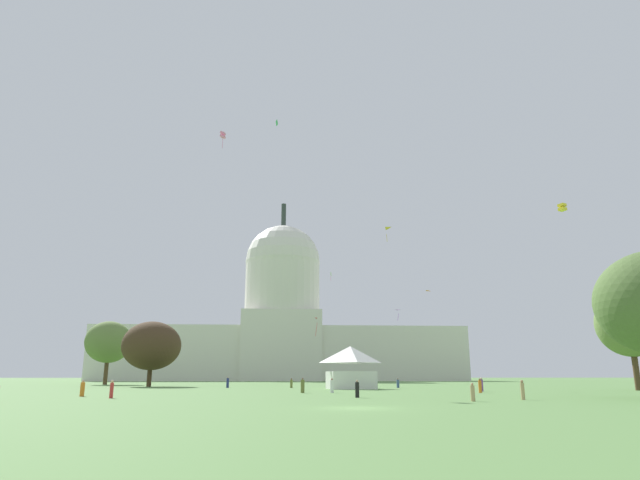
# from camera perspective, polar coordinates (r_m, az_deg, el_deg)

# --- Properties ---
(ground_plane) EXTENTS (800.00, 800.00, 0.00)m
(ground_plane) POSITION_cam_1_polar(r_m,az_deg,el_deg) (36.07, 3.80, -17.25)
(ground_plane) COLOR #567F42
(capitol_building) EXTENTS (129.33, 28.25, 65.88)m
(capitol_building) POSITION_cam_1_polar(r_m,az_deg,el_deg) (199.75, -4.05, -9.15)
(capitol_building) COLOR silver
(capitol_building) RESTS_ON ground_plane
(event_tent) EXTENTS (7.62, 7.39, 6.36)m
(event_tent) POSITION_cam_1_polar(r_m,az_deg,el_deg) (84.89, 3.24, -13.19)
(event_tent) COLOR white
(event_tent) RESTS_ON ground_plane
(tree_west_near) EXTENTS (13.12, 12.62, 13.68)m
(tree_west_near) POSITION_cam_1_polar(r_m,az_deg,el_deg) (130.49, -21.36, -9.99)
(tree_west_near) COLOR #4C3823
(tree_west_near) RESTS_ON ground_plane
(tree_east_near) EXTENTS (12.04, 11.75, 13.76)m
(tree_east_near) POSITION_cam_1_polar(r_m,az_deg,el_deg) (88.46, 29.82, -7.63)
(tree_east_near) COLOR #4C3823
(tree_east_near) RESTS_ON ground_plane
(tree_west_far) EXTENTS (13.89, 13.93, 11.72)m
(tree_west_far) POSITION_cam_1_polar(r_m,az_deg,el_deg) (106.24, -17.31, -10.58)
(tree_west_far) COLOR #42301E
(tree_west_far) RESTS_ON ground_plane
(person_black_lawn_far_right) EXTENTS (0.50, 0.50, 1.60)m
(person_black_lawn_far_right) POSITION_cam_1_polar(r_m,az_deg,el_deg) (52.48, 3.94, -15.43)
(person_black_lawn_far_right) COLOR black
(person_black_lawn_far_right) RESTS_ON ground_plane
(person_olive_near_tree_east) EXTENTS (0.50, 0.50, 1.73)m
(person_olive_near_tree_east) POSITION_cam_1_polar(r_m,az_deg,el_deg) (66.05, -1.85, -15.12)
(person_olive_near_tree_east) COLOR olive
(person_olive_near_tree_east) RESTS_ON ground_plane
(person_red_front_left) EXTENTS (0.39, 0.39, 1.61)m
(person_red_front_left) POSITION_cam_1_polar(r_m,az_deg,el_deg) (54.44, -21.09, -14.48)
(person_red_front_left) COLOR red
(person_red_front_left) RESTS_ON ground_plane
(person_olive_back_center) EXTENTS (0.53, 0.53, 1.55)m
(person_olive_back_center) POSITION_cam_1_polar(r_m,az_deg,el_deg) (91.46, -3.03, -14.85)
(person_olive_back_center) COLOR olive
(person_olive_back_center) RESTS_ON ground_plane
(person_navy_front_center) EXTENTS (0.58, 0.58, 1.78)m
(person_navy_front_center) POSITION_cam_1_polar(r_m,az_deg,el_deg) (93.35, -9.70, -14.60)
(person_navy_front_center) COLOR navy
(person_navy_front_center) RESTS_ON ground_plane
(person_orange_front_right) EXTENTS (0.56, 0.56, 1.57)m
(person_orange_front_right) POSITION_cam_1_polar(r_m,az_deg,el_deg) (60.03, -23.74, -14.17)
(person_orange_front_right) COLOR orange
(person_orange_front_right) RESTS_ON ground_plane
(person_white_back_right) EXTENTS (0.53, 0.53, 1.68)m
(person_white_back_right) POSITION_cam_1_polar(r_m,az_deg,el_deg) (66.31, 1.26, -15.13)
(person_white_back_right) COLOR silver
(person_white_back_right) RESTS_ON ground_plane
(person_orange_mid_right) EXTENTS (0.51, 0.51, 1.66)m
(person_orange_mid_right) POSITION_cam_1_polar(r_m,az_deg,el_deg) (68.85, 16.50, -14.55)
(person_orange_mid_right) COLOR orange
(person_orange_mid_right) RESTS_ON ground_plane
(person_purple_edge_east) EXTENTS (0.44, 0.44, 1.74)m
(person_purple_edge_east) POSITION_cam_1_polar(r_m,az_deg,el_deg) (74.76, 16.66, -14.41)
(person_purple_edge_east) COLOR #703D93
(person_purple_edge_east) RESTS_ON ground_plane
(person_tan_lawn_far_left) EXTENTS (0.47, 0.47, 1.45)m
(person_tan_lawn_far_left) POSITION_cam_1_polar(r_m,az_deg,el_deg) (46.69, 15.78, -15.22)
(person_tan_lawn_far_left) COLOR tan
(person_tan_lawn_far_left) RESTS_ON ground_plane
(person_denim_back_left) EXTENTS (0.63, 0.63, 1.51)m
(person_denim_back_left) POSITION_cam_1_polar(r_m,az_deg,el_deg) (93.35, 8.21, -14.74)
(person_denim_back_left) COLOR #3D5684
(person_denim_back_left) RESTS_ON ground_plane
(person_tan_mid_center) EXTENTS (0.45, 0.45, 1.63)m
(person_tan_mid_center) POSITION_cam_1_polar(r_m,az_deg,el_deg) (50.71, 20.55, -14.62)
(person_tan_mid_center) COLOR tan
(person_tan_mid_center) RESTS_ON ground_plane
(kite_green_high) EXTENTS (0.42, 0.64, 1.04)m
(kite_green_high) POSITION_cam_1_polar(r_m,az_deg,el_deg) (94.69, -4.57, 12.21)
(kite_green_high) COLOR green
(kite_violet_low) EXTENTS (1.51, 1.03, 2.57)m
(kite_violet_low) POSITION_cam_1_polar(r_m,az_deg,el_deg) (140.15, 8.13, -7.45)
(kite_violet_low) COLOR purple
(kite_yellow_mid) EXTENTS (1.31, 1.32, 1.13)m
(kite_yellow_mid) POSITION_cam_1_polar(r_m,az_deg,el_deg) (92.13, 24.15, 3.16)
(kite_yellow_mid) COLOR yellow
(kite_gold_mid) EXTENTS (1.19, 1.88, 2.58)m
(kite_gold_mid) POSITION_cam_1_polar(r_m,az_deg,el_deg) (99.47, 6.88, 1.12)
(kite_gold_mid) COLOR gold
(kite_pink_high) EXTENTS (0.96, 0.91, 2.97)m
(kite_pink_high) POSITION_cam_1_polar(r_m,az_deg,el_deg) (90.63, -10.19, 10.82)
(kite_pink_high) COLOR pink
(kite_orange_low) EXTENTS (1.31, 1.33, 0.13)m
(kite_orange_low) POSITION_cam_1_polar(r_m,az_deg,el_deg) (105.02, 11.10, -5.43)
(kite_orange_low) COLOR orange
(kite_white_mid) EXTENTS (0.59, 0.70, 2.53)m
(kite_white_mid) POSITION_cam_1_polar(r_m,az_deg,el_deg) (148.80, 1.16, -3.67)
(kite_white_mid) COLOR white
(kite_red_low) EXTENTS (1.21, 1.64, 4.54)m
(kite_red_low) POSITION_cam_1_polar(r_m,az_deg,el_deg) (139.61, -0.59, -8.39)
(kite_red_low) COLOR red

